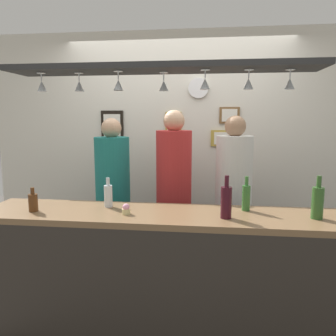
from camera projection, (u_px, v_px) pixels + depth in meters
name	position (u px, v px, depth m)	size (l,w,h in m)	color
ground_plane	(167.00, 305.00, 2.89)	(8.00, 8.00, 0.00)	#4C4742
back_wall	(179.00, 148.00, 3.77)	(4.40, 0.06, 2.60)	silver
bar_counter	(158.00, 260.00, 2.30)	(2.70, 0.55, 0.95)	brown
overhead_glass_rack	(161.00, 68.00, 2.29)	(2.20, 0.36, 0.04)	black
hanging_wineglass_far_left	(42.00, 86.00, 2.39)	(0.07, 0.07, 0.13)	silver
hanging_wineglass_left	(79.00, 86.00, 2.39)	(0.07, 0.07, 0.13)	silver
hanging_wineglass_center_left	(118.00, 84.00, 2.30)	(0.07, 0.07, 0.13)	silver
hanging_wineglass_center	(164.00, 85.00, 2.35)	(0.07, 0.07, 0.13)	silver
hanging_wineglass_center_right	(205.00, 83.00, 2.23)	(0.07, 0.07, 0.13)	silver
hanging_wineglass_right	(248.00, 83.00, 2.22)	(0.07, 0.07, 0.13)	silver
hanging_wineglass_far_right	(290.00, 83.00, 2.22)	(0.07, 0.07, 0.13)	silver
person_left_teal_shirt	(113.00, 185.00, 3.23)	(0.34, 0.34, 1.64)	#2D334C
person_middle_red_shirt	(174.00, 181.00, 3.15)	(0.34, 0.34, 1.71)	#2D334C
person_right_white_patterned_shirt	(234.00, 186.00, 3.09)	(0.34, 0.34, 1.66)	#2D334C
bottle_beer_brown_stubby	(33.00, 202.00, 2.42)	(0.07, 0.07, 0.18)	#512D14
bottle_soda_clear	(108.00, 195.00, 2.54)	(0.06, 0.06, 0.23)	silver
bottle_wine_dark_red	(226.00, 201.00, 2.25)	(0.08, 0.08, 0.30)	#380F19
bottle_beer_green_import	(246.00, 197.00, 2.44)	(0.06, 0.06, 0.26)	#336B2D
bottle_champagne_green	(318.00, 202.00, 2.24)	(0.08, 0.08, 0.30)	#2D5623
cupcake	(126.00, 209.00, 2.35)	(0.06, 0.06, 0.08)	beige
picture_frame_upper_small	(229.00, 115.00, 3.60)	(0.22, 0.02, 0.18)	brown
picture_frame_crest	(173.00, 124.00, 3.69)	(0.18, 0.02, 0.26)	#B29338
picture_frame_caricature	(112.00, 125.00, 3.78)	(0.26, 0.02, 0.34)	black
picture_frame_lower_pair	(224.00, 138.00, 3.65)	(0.30, 0.02, 0.18)	#B29338
wall_clock	(198.00, 88.00, 3.59)	(0.22, 0.22, 0.03)	white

